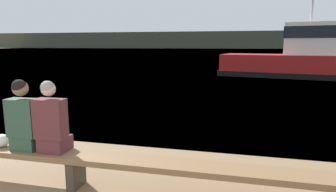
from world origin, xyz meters
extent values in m
plane|color=#5684A3|center=(0.00, 124.56, 0.00)|extent=(240.00, 240.00, 0.00)
cube|color=#424738|center=(0.00, 154.67, 4.16)|extent=(600.00, 12.00, 8.33)
cube|color=brown|center=(-0.20, 2.71, 0.46)|extent=(8.49, 0.41, 0.08)
cube|color=#42382D|center=(-0.20, 2.71, 0.21)|extent=(0.12, 0.35, 0.42)
cube|color=#2D4C3D|center=(-0.99, 2.77, 0.60)|extent=(0.38, 0.36, 0.21)
cube|color=#2D4C3D|center=(-0.99, 2.69, 0.98)|extent=(0.43, 0.22, 0.55)
sphere|color=#846047|center=(-0.99, 2.69, 1.41)|extent=(0.22, 0.22, 0.22)
sphere|color=black|center=(-0.99, 2.68, 1.43)|extent=(0.20, 0.20, 0.20)
cube|color=#56282D|center=(-0.54, 2.77, 0.60)|extent=(0.38, 0.36, 0.21)
cube|color=#56282D|center=(-0.54, 2.69, 0.99)|extent=(0.43, 0.22, 0.57)
sphere|color=beige|center=(-0.54, 2.69, 1.41)|extent=(0.20, 0.20, 0.20)
sphere|color=gray|center=(-0.54, 2.68, 1.44)|extent=(0.18, 0.18, 0.18)
ellipsoid|color=white|center=(-1.43, 2.74, 0.59)|extent=(0.22, 0.21, 0.19)
cube|color=#A81919|center=(5.95, 19.17, 0.69)|extent=(10.47, 4.96, 1.37)
cube|color=black|center=(5.95, 19.17, 0.16)|extent=(10.69, 5.11, 0.33)
cube|color=silver|center=(6.44, 19.07, 2.35)|extent=(3.82, 2.46, 1.95)
cube|color=black|center=(6.44, 19.07, 2.74)|extent=(3.90, 2.53, 0.70)
camera|label=1|loc=(2.01, -0.88, 2.02)|focal=32.00mm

